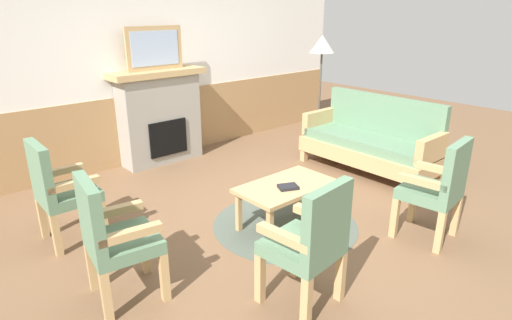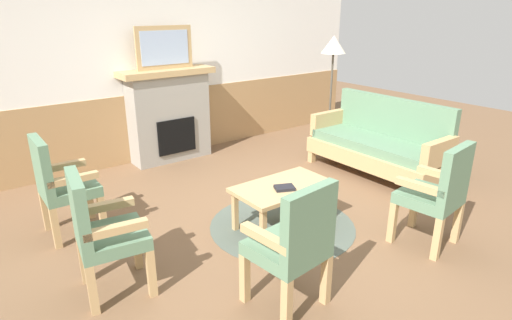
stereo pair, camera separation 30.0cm
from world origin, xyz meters
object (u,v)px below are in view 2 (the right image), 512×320
at_px(coffee_table, 283,190).
at_px(floor_lamp_by_couch, 333,52).
at_px(armchair_near_fireplace, 60,182).
at_px(armchair_front_center, 294,242).
at_px(armchair_by_window_left, 101,229).
at_px(armchair_front_left, 438,191).
at_px(framed_picture, 164,48).
at_px(book_on_table, 284,188).
at_px(couch, 379,145).
at_px(fireplace, 169,114).

xyz_separation_m(coffee_table, floor_lamp_by_couch, (2.24, 1.51, 1.06)).
distance_m(armchair_near_fireplace, armchair_front_center, 2.33).
distance_m(armchair_by_window_left, armchair_front_center, 1.41).
relative_size(armchair_near_fireplace, armchair_front_left, 1.00).
height_order(framed_picture, armchair_front_center, framed_picture).
bearing_deg(armchair_near_fireplace, framed_picture, 37.09).
bearing_deg(armchair_near_fireplace, book_on_table, -35.55).
distance_m(framed_picture, couch, 3.08).
relative_size(book_on_table, armchair_front_left, 0.19).
bearing_deg(armchair_by_window_left, armchair_near_fireplace, 90.40).
xyz_separation_m(book_on_table, armchair_by_window_left, (-1.69, 0.10, 0.08)).
xyz_separation_m(coffee_table, armchair_front_center, (-0.74, -0.96, 0.15)).
distance_m(fireplace, couch, 2.86).
xyz_separation_m(fireplace, armchair_front_left, (0.81, -3.59, -0.11)).
xyz_separation_m(book_on_table, armchair_near_fireplace, (-1.70, 1.21, 0.08)).
height_order(couch, coffee_table, couch).
bearing_deg(armchair_near_fireplace, couch, -12.56).
bearing_deg(coffee_table, armchair_near_fireplace, 147.08).
xyz_separation_m(couch, armchair_by_window_left, (-3.64, -0.30, 0.14)).
distance_m(book_on_table, armchair_front_left, 1.37).
height_order(book_on_table, armchair_near_fireplace, armchair_near_fireplace).
bearing_deg(couch, book_on_table, -168.44).
xyz_separation_m(couch, floor_lamp_by_couch, (0.35, 1.19, 1.05)).
bearing_deg(floor_lamp_by_couch, armchair_front_left, -118.11).
distance_m(book_on_table, armchair_front_center, 1.12).
xyz_separation_m(fireplace, framed_picture, (0.00, 0.00, 0.91)).
height_order(armchair_by_window_left, armchair_front_left, same).
distance_m(fireplace, floor_lamp_by_couch, 2.54).
height_order(coffee_table, armchair_by_window_left, armchair_by_window_left).
xyz_separation_m(book_on_table, armchair_front_left, (0.90, -1.02, 0.08)).
distance_m(framed_picture, coffee_table, 2.75).
relative_size(armchair_front_left, floor_lamp_by_couch, 0.58).
xyz_separation_m(fireplace, book_on_table, (-0.10, -2.57, -0.20)).
relative_size(coffee_table, armchair_front_left, 0.98).
distance_m(armchair_near_fireplace, armchair_front_left, 3.43).
bearing_deg(armchair_front_center, floor_lamp_by_couch, 39.72).
bearing_deg(floor_lamp_by_couch, couch, -106.20).
relative_size(framed_picture, armchair_front_center, 0.82).
height_order(couch, armchair_front_center, same).
bearing_deg(book_on_table, armchair_by_window_left, 176.66).
height_order(fireplace, couch, fireplace).
bearing_deg(armchair_front_left, coffee_table, 127.65).
distance_m(armchair_front_left, armchair_front_center, 1.59).
height_order(armchair_near_fireplace, floor_lamp_by_couch, floor_lamp_by_couch).
bearing_deg(fireplace, floor_lamp_by_couch, -23.89).
relative_size(fireplace, couch, 0.72).
distance_m(framed_picture, book_on_table, 2.80).
bearing_deg(framed_picture, armchair_front_center, -102.73).
bearing_deg(floor_lamp_by_couch, framed_picture, 156.11).
bearing_deg(armchair_by_window_left, fireplace, 54.14).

